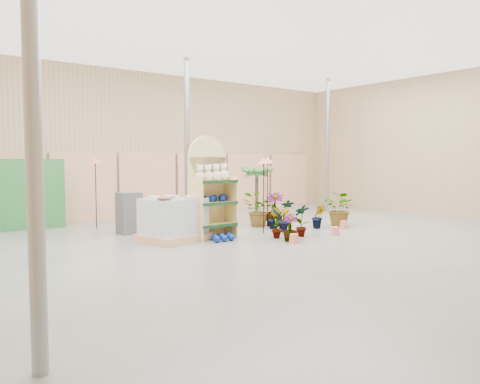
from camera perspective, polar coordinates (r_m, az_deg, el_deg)
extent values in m
cube|color=slate|center=(10.07, 3.75, -6.52)|extent=(15.00, 12.00, 0.10)
cube|color=white|center=(10.28, 3.88, 19.58)|extent=(15.00, 12.00, 0.10)
cube|color=tan|center=(15.03, -11.40, 5.68)|extent=(15.00, 0.10, 4.50)
cube|color=tan|center=(15.88, 25.11, 5.29)|extent=(0.10, 12.00, 4.50)
cylinder|color=gray|center=(4.17, -23.98, 10.03)|extent=(0.14, 0.14, 4.50)
cylinder|color=gray|center=(16.25, 10.60, 5.56)|extent=(0.14, 0.14, 4.50)
cylinder|color=gray|center=(12.78, -6.48, 6.05)|extent=(0.14, 0.14, 4.50)
cube|color=tan|center=(13.69, -26.40, 0.29)|extent=(1.90, 0.06, 2.00)
cube|color=tan|center=(14.19, -18.43, 0.61)|extent=(1.90, 0.06, 2.00)
cube|color=tan|center=(14.93, -11.12, 0.90)|extent=(1.90, 0.06, 2.00)
cube|color=tan|center=(15.89, -4.60, 1.15)|extent=(1.90, 0.06, 2.00)
cube|color=tan|center=(17.04, 1.11, 1.35)|extent=(1.90, 0.06, 2.00)
cube|color=tan|center=(18.33, 6.06, 1.52)|extent=(1.90, 0.06, 2.00)
cube|color=#DDBF77|center=(10.75, -4.03, -0.64)|extent=(0.98, 0.09, 1.84)
cylinder|color=#DDBF77|center=(10.71, -4.06, 4.28)|extent=(0.98, 0.09, 0.97)
cube|color=#DDBF77|center=(10.58, -3.19, -3.96)|extent=(0.93, 0.54, 0.04)
cube|color=#0F3819|center=(10.35, -2.37, -4.12)|extent=(0.93, 0.04, 0.06)
cube|color=#DDBF77|center=(10.52, -3.20, -1.33)|extent=(0.93, 0.54, 0.04)
cube|color=#0F3819|center=(10.30, -2.37, -1.44)|extent=(0.93, 0.04, 0.06)
cube|color=#DDBF77|center=(10.49, -3.22, 1.33)|extent=(0.93, 0.54, 0.04)
cube|color=#0F3819|center=(10.26, -2.38, 1.27)|extent=(0.93, 0.04, 0.06)
cube|color=#DDBF77|center=(10.28, -5.37, -2.07)|extent=(0.05, 0.54, 1.41)
cube|color=#DDBF77|center=(10.79, -1.14, -1.76)|extent=(0.05, 0.54, 1.41)
sphere|color=silver|center=(10.36, -4.92, 1.94)|extent=(0.19, 0.19, 0.19)
sphere|color=silver|center=(10.36, -4.92, 2.83)|extent=(0.15, 0.15, 0.15)
sphere|color=silver|center=(10.48, -3.91, 1.99)|extent=(0.21, 0.21, 0.21)
sphere|color=silver|center=(10.47, -3.91, 2.91)|extent=(0.15, 0.15, 0.15)
sphere|color=silver|center=(10.59, -2.92, 2.05)|extent=(0.22, 0.22, 0.22)
sphere|color=silver|center=(10.59, -2.93, 2.99)|extent=(0.15, 0.15, 0.15)
sphere|color=silver|center=(10.72, -1.96, 2.10)|extent=(0.23, 0.23, 0.23)
sphere|color=silver|center=(10.71, -1.96, 3.06)|extent=(0.15, 0.15, 0.15)
sphere|color=navy|center=(10.31, -4.75, -0.88)|extent=(0.16, 0.16, 0.16)
sphere|color=navy|center=(10.49, -4.48, -0.79)|extent=(0.16, 0.16, 0.16)
sphere|color=navy|center=(10.45, -3.46, -0.80)|extent=(0.16, 0.16, 0.16)
sphere|color=navy|center=(10.64, -3.22, -0.72)|extent=(0.16, 0.16, 0.16)
sphere|color=navy|center=(10.61, -2.21, -0.73)|extent=(0.16, 0.16, 0.16)
sphere|color=navy|center=(10.79, -1.99, -0.65)|extent=(0.16, 0.16, 0.16)
sphere|color=navy|center=(10.09, -2.83, -5.78)|extent=(0.15, 0.15, 0.15)
sphere|color=navy|center=(10.34, -3.13, -5.54)|extent=(0.15, 0.15, 0.15)
sphere|color=navy|center=(10.20, -1.93, -5.67)|extent=(0.15, 0.15, 0.15)
sphere|color=navy|center=(10.45, -2.25, -5.44)|extent=(0.15, 0.15, 0.15)
sphere|color=navy|center=(10.31, -1.05, -5.57)|extent=(0.15, 0.15, 0.15)
sphere|color=navy|center=(10.55, -1.38, -5.34)|extent=(0.15, 0.15, 0.15)
cube|color=tan|center=(10.41, -8.10, -5.47)|extent=(1.54, 1.38, 0.17)
cube|color=silver|center=(10.34, -8.13, -2.89)|extent=(1.41, 1.24, 0.78)
cylinder|color=beige|center=(10.02, -9.09, -0.76)|extent=(0.44, 0.44, 0.04)
cylinder|color=beige|center=(10.15, -7.70, -0.69)|extent=(0.44, 0.44, 0.04)
cylinder|color=beige|center=(10.29, -6.35, -0.61)|extent=(0.44, 0.44, 0.04)
cylinder|color=beige|center=(10.32, -9.94, -0.64)|extent=(0.44, 0.44, 0.04)
cylinder|color=beige|center=(10.44, -8.58, -0.57)|extent=(0.44, 0.44, 0.04)
cube|color=#3E3E3E|center=(11.59, -13.35, -3.73)|extent=(0.50, 0.50, 0.50)
cube|color=#3E3E3E|center=(11.54, -13.39, -1.27)|extent=(0.50, 0.50, 0.50)
cube|color=#296D31|center=(13.03, -24.95, -0.28)|extent=(2.00, 0.30, 1.80)
cylinder|color=gray|center=(12.41, -4.88, 0.81)|extent=(0.05, 0.05, 2.20)
cube|color=#D2000B|center=(12.36, -4.81, 4.97)|extent=(0.50, 0.03, 0.40)
cylinder|color=black|center=(11.22, 2.90, -1.09)|extent=(0.02, 0.02, 1.58)
cylinder|color=#D66C59|center=(11.18, 2.91, 2.95)|extent=(0.30, 0.30, 0.02)
cone|color=#D66C59|center=(11.18, 2.91, 3.82)|extent=(0.34, 0.34, 0.14)
cylinder|color=black|center=(12.53, 3.37, -0.53)|extent=(0.02, 0.02, 1.60)
cylinder|color=#D66C59|center=(12.49, 3.39, 3.14)|extent=(0.30, 0.30, 0.02)
cone|color=#D66C59|center=(12.49, 3.39, 3.91)|extent=(0.34, 0.34, 0.14)
cylinder|color=black|center=(12.57, -17.15, -0.72)|extent=(0.02, 0.02, 1.58)
cylinder|color=#D66C59|center=(12.53, -17.22, 2.88)|extent=(0.30, 0.30, 0.02)
cone|color=#D66C59|center=(12.53, -17.24, 3.66)|extent=(0.34, 0.34, 0.14)
cylinder|color=#43372A|center=(13.48, 2.05, -0.75)|extent=(0.10, 0.10, 1.35)
imported|color=#3B7C34|center=(10.62, 4.54, -3.76)|extent=(0.38, 0.44, 0.71)
imported|color=#3B7C34|center=(11.65, 5.33, -3.33)|extent=(0.42, 0.43, 0.61)
imported|color=#3B7C34|center=(12.58, 4.18, -2.10)|extent=(0.72, 0.72, 0.91)
imported|color=#3B7C34|center=(12.83, 5.83, -2.45)|extent=(0.44, 0.39, 0.70)
imported|color=#3B7C34|center=(12.04, 4.21, -3.17)|extent=(0.37, 0.39, 0.58)
imported|color=#3B7C34|center=(12.48, 2.07, -2.18)|extent=(1.06, 1.04, 0.89)
imported|color=#3B7C34|center=(10.27, 6.12, -4.41)|extent=(0.46, 0.46, 0.58)
imported|color=#3B7C34|center=(10.96, 7.52, -3.42)|extent=(0.42, 0.30, 0.76)
imported|color=#3B7C34|center=(12.30, 9.53, -2.94)|extent=(0.44, 0.44, 0.63)
imported|color=#3B7C34|center=(12.81, 12.17, -2.02)|extent=(0.84, 0.93, 0.93)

